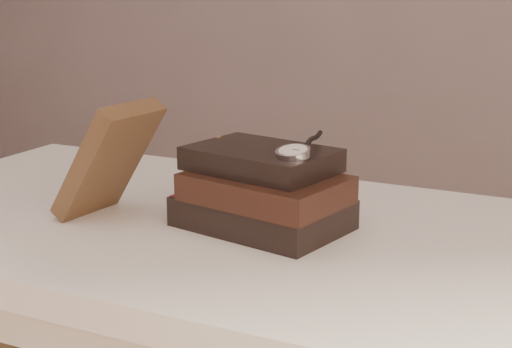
% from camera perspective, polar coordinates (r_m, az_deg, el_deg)
% --- Properties ---
extents(table, '(1.00, 0.60, 0.75)m').
position_cam_1_polar(table, '(1.15, -5.36, -7.42)').
color(table, silver).
rests_on(table, ground).
extents(book_stack, '(0.25, 0.19, 0.11)m').
position_cam_1_polar(book_stack, '(1.05, 0.54, -1.32)').
color(book_stack, black).
rests_on(book_stack, table).
extents(journal, '(0.14, 0.13, 0.17)m').
position_cam_1_polar(journal, '(1.10, -10.92, 1.04)').
color(journal, '#3B2616').
rests_on(journal, table).
extents(pocket_watch, '(0.05, 0.15, 0.02)m').
position_cam_1_polar(pocket_watch, '(1.00, 2.98, 1.76)').
color(pocket_watch, silver).
rests_on(pocket_watch, book_stack).
extents(eyeglasses, '(0.11, 0.12, 0.04)m').
position_cam_1_polar(eyeglasses, '(1.15, -0.36, 0.67)').
color(eyeglasses, silver).
rests_on(eyeglasses, book_stack).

